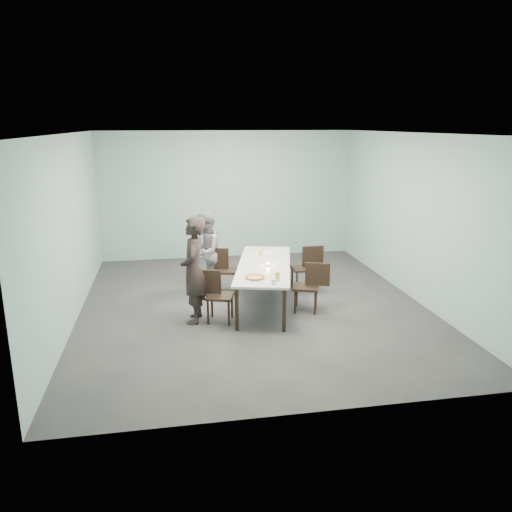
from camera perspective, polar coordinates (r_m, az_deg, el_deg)
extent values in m
plane|color=#333335|center=(8.99, -0.37, -5.65)|extent=(7.00, 7.00, 0.00)
cube|color=#95BCBB|center=(11.99, -3.26, 6.95)|extent=(6.00, 0.02, 3.00)
cube|color=#95BCBB|center=(5.27, 6.14, -3.49)|extent=(6.00, 0.02, 3.00)
cube|color=#95BCBB|center=(8.60, -20.52, 2.86)|extent=(0.02, 7.00, 3.00)
cube|color=#95BCBB|center=(9.55, 17.70, 4.22)|extent=(0.02, 7.00, 3.00)
cube|color=white|center=(8.41, -0.40, 13.85)|extent=(6.00, 7.00, 0.02)
cube|color=white|center=(8.82, 0.94, -1.04)|extent=(1.49, 2.74, 0.04)
cylinder|color=black|center=(7.81, -2.21, -6.10)|extent=(0.06, 0.06, 0.71)
cylinder|color=black|center=(10.12, -0.84, -1.15)|extent=(0.06, 0.06, 0.71)
cylinder|color=black|center=(7.78, 3.25, -6.22)|extent=(0.06, 0.06, 0.71)
cylinder|color=black|center=(10.09, 3.35, -1.22)|extent=(0.06, 0.06, 0.71)
cube|color=black|center=(8.17, -4.14, -4.61)|extent=(0.52, 0.52, 0.04)
cube|color=black|center=(8.13, -5.49, -2.96)|extent=(0.41, 0.16, 0.40)
cylinder|color=black|center=(8.13, -5.51, -6.45)|extent=(0.04, 0.04, 0.41)
cylinder|color=black|center=(8.44, -5.05, -5.62)|extent=(0.04, 0.04, 0.41)
cylinder|color=black|center=(8.07, -3.13, -6.57)|extent=(0.04, 0.04, 0.41)
cylinder|color=black|center=(8.38, -2.75, -5.72)|extent=(0.04, 0.04, 0.41)
cube|color=black|center=(9.56, -3.25, -1.68)|extent=(0.51, 0.51, 0.04)
cube|color=black|center=(9.51, -4.41, -0.28)|extent=(0.42, 0.14, 0.40)
cylinder|color=black|center=(9.48, -4.37, -3.26)|extent=(0.04, 0.04, 0.41)
cylinder|color=black|center=(9.80, -4.11, -2.64)|extent=(0.04, 0.04, 0.41)
cylinder|color=black|center=(9.44, -2.33, -3.30)|extent=(0.04, 0.04, 0.41)
cylinder|color=black|center=(9.77, -2.13, -2.68)|extent=(0.04, 0.04, 0.41)
cube|color=black|center=(8.64, 5.74, -3.55)|extent=(0.54, 0.54, 0.04)
cube|color=black|center=(8.56, 7.05, -2.08)|extent=(0.41, 0.18, 0.40)
cylinder|color=black|center=(8.87, 6.87, -4.63)|extent=(0.04, 0.04, 0.41)
cylinder|color=black|center=(8.55, 6.77, -5.39)|extent=(0.04, 0.04, 0.41)
cylinder|color=black|center=(8.88, 4.68, -4.53)|extent=(0.04, 0.04, 0.41)
cylinder|color=black|center=(8.57, 4.49, -5.28)|extent=(0.04, 0.04, 0.41)
cube|color=black|center=(9.72, 5.41, -1.44)|extent=(0.43, 0.43, 0.04)
cube|color=black|center=(9.71, 6.52, -0.01)|extent=(0.42, 0.05, 0.40)
cylinder|color=black|center=(9.99, 6.03, -2.35)|extent=(0.04, 0.04, 0.41)
cylinder|color=black|center=(9.68, 6.63, -2.93)|extent=(0.04, 0.04, 0.41)
cylinder|color=black|center=(9.90, 4.15, -2.47)|extent=(0.04, 0.04, 0.41)
cylinder|color=black|center=(9.58, 4.69, -3.07)|extent=(0.04, 0.04, 0.41)
imported|color=black|center=(8.08, -7.13, -1.62)|extent=(0.52, 0.70, 1.74)
imported|color=gray|center=(9.58, -5.79, 0.47)|extent=(0.79, 0.90, 1.55)
cylinder|color=white|center=(7.99, -0.13, -2.57)|extent=(0.34, 0.34, 0.01)
cylinder|color=#D6C07A|center=(7.98, -0.13, -2.47)|extent=(0.30, 0.30, 0.01)
torus|color=brown|center=(7.98, -0.13, -2.44)|extent=(0.32, 0.32, 0.03)
cylinder|color=white|center=(8.19, 1.19, -2.14)|extent=(0.18, 0.18, 0.01)
cylinder|color=gold|center=(7.85, 2.44, -2.38)|extent=(0.08, 0.08, 0.15)
cylinder|color=silver|center=(7.69, 2.04, -2.98)|extent=(0.08, 0.08, 0.09)
cylinder|color=silver|center=(8.70, 1.41, -1.03)|extent=(0.06, 0.06, 0.03)
cylinder|color=orange|center=(8.69, 1.41, -0.88)|extent=(0.04, 0.04, 0.01)
cylinder|color=gold|center=(9.43, 0.50, 0.38)|extent=(0.07, 0.07, 0.08)
cube|color=silver|center=(9.56, 0.69, 0.36)|extent=(0.34, 0.29, 0.01)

